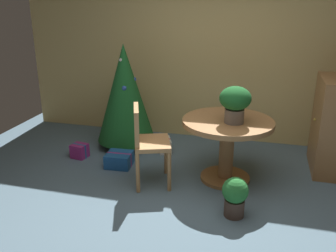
% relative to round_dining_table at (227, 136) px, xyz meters
% --- Properties ---
extents(ground_plane, '(6.60, 6.60, 0.00)m').
position_rel_round_dining_table_xyz_m(ground_plane, '(-0.29, -0.82, -0.55)').
color(ground_plane, slate).
extents(back_wall_panel, '(6.00, 0.10, 2.60)m').
position_rel_round_dining_table_xyz_m(back_wall_panel, '(-0.29, 1.38, 0.75)').
color(back_wall_panel, tan).
rests_on(back_wall_panel, ground_plane).
extents(round_dining_table, '(1.04, 1.04, 0.74)m').
position_rel_round_dining_table_xyz_m(round_dining_table, '(0.00, 0.00, 0.00)').
color(round_dining_table, '#9E6B3D').
rests_on(round_dining_table, ground_plane).
extents(flower_vase, '(0.35, 0.35, 0.41)m').
position_rel_round_dining_table_xyz_m(flower_vase, '(0.07, -0.08, 0.44)').
color(flower_vase, '#665B51').
rests_on(flower_vase, round_dining_table).
extents(wooden_chair_left, '(0.53, 0.58, 0.92)m').
position_rel_round_dining_table_xyz_m(wooden_chair_left, '(-0.87, -0.32, -0.01)').
color(wooden_chair_left, '#B27F4C').
rests_on(wooden_chair_left, ground_plane).
extents(holiday_tree, '(0.81, 0.81, 1.47)m').
position_rel_round_dining_table_xyz_m(holiday_tree, '(-1.49, 0.66, 0.24)').
color(holiday_tree, brown).
rests_on(holiday_tree, ground_plane).
extents(gift_box_purple, '(0.23, 0.21, 0.19)m').
position_rel_round_dining_table_xyz_m(gift_box_purple, '(-1.97, 0.13, -0.45)').
color(gift_box_purple, '#9E287A').
rests_on(gift_box_purple, ground_plane).
extents(gift_box_blue, '(0.33, 0.31, 0.18)m').
position_rel_round_dining_table_xyz_m(gift_box_blue, '(-1.35, 0.01, -0.46)').
color(gift_box_blue, '#1E569E').
rests_on(gift_box_blue, ground_plane).
extents(gift_box_cream, '(0.26, 0.32, 0.18)m').
position_rel_round_dining_table_xyz_m(gift_box_cream, '(-0.91, 0.61, -0.46)').
color(gift_box_cream, silver).
rests_on(gift_box_cream, ground_plane).
extents(wooden_cabinet, '(0.48, 0.79, 1.16)m').
position_rel_round_dining_table_xyz_m(wooden_cabinet, '(1.23, 0.60, 0.03)').
color(wooden_cabinet, '#9E6B3D').
rests_on(wooden_cabinet, ground_plane).
extents(potted_plant, '(0.26, 0.26, 0.41)m').
position_rel_round_dining_table_xyz_m(potted_plant, '(0.17, -0.76, -0.32)').
color(potted_plant, '#4C382D').
rests_on(potted_plant, ground_plane).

